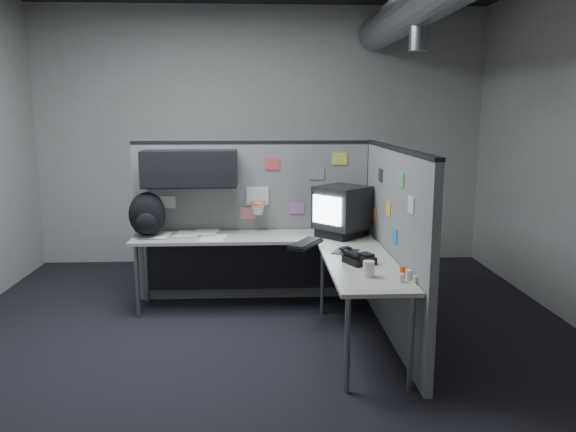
{
  "coord_description": "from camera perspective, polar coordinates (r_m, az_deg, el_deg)",
  "views": [
    {
      "loc": [
        -0.02,
        -4.35,
        1.91
      ],
      "look_at": [
        0.21,
        0.35,
        1.04
      ],
      "focal_mm": 35.0,
      "sensor_mm": 36.0,
      "label": 1
    }
  ],
  "objects": [
    {
      "name": "room",
      "position": [
        4.39,
        4.83,
        12.9
      ],
      "size": [
        5.62,
        5.62,
        3.22
      ],
      "color": "black",
      "rests_on": "ground"
    },
    {
      "name": "partition_back",
      "position": [
        5.66,
        -5.17,
        1.17
      ],
      "size": [
        2.44,
        0.42,
        1.63
      ],
      "color": "slate",
      "rests_on": "ground"
    },
    {
      "name": "partition_right",
      "position": [
        4.82,
        10.68,
        -2.75
      ],
      "size": [
        0.07,
        2.23,
        1.63
      ],
      "color": "slate",
      "rests_on": "ground"
    },
    {
      "name": "desk",
      "position": [
        5.22,
        -0.92,
        -3.89
      ],
      "size": [
        2.31,
        2.11,
        0.73
      ],
      "color": "#ABAA9A",
      "rests_on": "ground"
    },
    {
      "name": "monitor",
      "position": [
        5.4,
        5.51,
        0.55
      ],
      "size": [
        0.6,
        0.6,
        0.49
      ],
      "rotation": [
        0.0,
        0.0,
        -0.04
      ],
      "color": "black",
      "rests_on": "desk"
    },
    {
      "name": "keyboard",
      "position": [
        5.03,
        1.78,
        -2.83
      ],
      "size": [
        0.35,
        0.47,
        0.04
      ],
      "rotation": [
        0.0,
        0.0,
        0.29
      ],
      "color": "black",
      "rests_on": "desk"
    },
    {
      "name": "mouse",
      "position": [
        4.84,
        5.87,
        -3.44
      ],
      "size": [
        0.27,
        0.29,
        0.05
      ],
      "rotation": [
        0.0,
        0.0,
        0.35
      ],
      "color": "black",
      "rests_on": "desk"
    },
    {
      "name": "phone",
      "position": [
        4.48,
        7.2,
        -4.33
      ],
      "size": [
        0.27,
        0.28,
        0.1
      ],
      "rotation": [
        0.0,
        0.0,
        0.27
      ],
      "color": "black",
      "rests_on": "desk"
    },
    {
      "name": "bottles",
      "position": [
        4.1,
        11.91,
        -5.92
      ],
      "size": [
        0.13,
        0.17,
        0.08
      ],
      "rotation": [
        0.0,
        0.0,
        -0.03
      ],
      "color": "silver",
      "rests_on": "desk"
    },
    {
      "name": "cup",
      "position": [
        4.13,
        8.2,
        -5.34
      ],
      "size": [
        0.09,
        0.09,
        0.12
      ],
      "primitive_type": "cylinder",
      "rotation": [
        0.0,
        0.0,
        0.03
      ],
      "color": "silver",
      "rests_on": "desk"
    },
    {
      "name": "papers",
      "position": [
        5.54,
        -9.8,
        -1.87
      ],
      "size": [
        0.8,
        0.58,
        0.01
      ],
      "rotation": [
        0.0,
        0.0,
        -0.09
      ],
      "color": "white",
      "rests_on": "desk"
    },
    {
      "name": "backpack",
      "position": [
        5.53,
        -14.12,
        0.08
      ],
      "size": [
        0.4,
        0.38,
        0.43
      ],
      "rotation": [
        0.0,
        0.0,
        -0.22
      ],
      "color": "black",
      "rests_on": "desk"
    }
  ]
}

